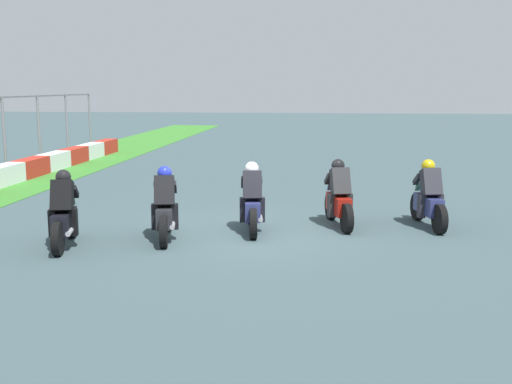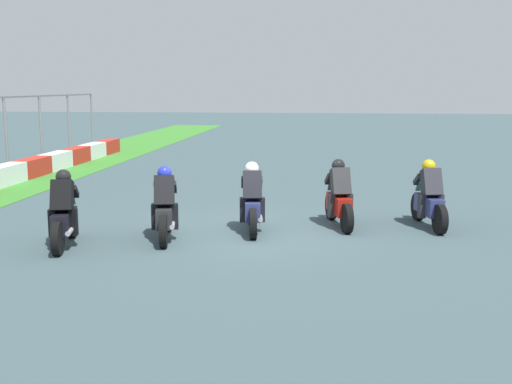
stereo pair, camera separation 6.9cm
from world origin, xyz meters
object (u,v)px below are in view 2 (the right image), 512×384
Objects in this scene: rider_lane_a at (429,200)px; rider_lane_c at (252,203)px; rider_lane_e at (64,215)px; rider_lane_d at (165,209)px; rider_lane_b at (339,199)px.

rider_lane_c is (-0.87, 3.87, 0.00)m from rider_lane_a.
rider_lane_d is at bearing -79.86° from rider_lane_e.
rider_lane_c is at bearing 91.71° from rider_lane_a.
rider_lane_a is 1.01× the size of rider_lane_b.
rider_lane_d is (-1.61, 3.57, 0.00)m from rider_lane_b.
rider_lane_a is 2.00m from rider_lane_b.
rider_lane_b is at bearing -78.91° from rider_lane_e.
rider_lane_b is 1.00× the size of rider_lane_e.
rider_lane_d and rider_lane_e have the same top height.
rider_lane_a is at bearing -83.86° from rider_lane_e.
rider_lane_b is at bearing 83.25° from rider_lane_a.
rider_lane_a is 7.81m from rider_lane_e.
rider_lane_c and rider_lane_e have the same top height.
rider_lane_c is (-0.72, 1.87, 0.00)m from rider_lane_b.
rider_lane_b is 0.99× the size of rider_lane_d.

